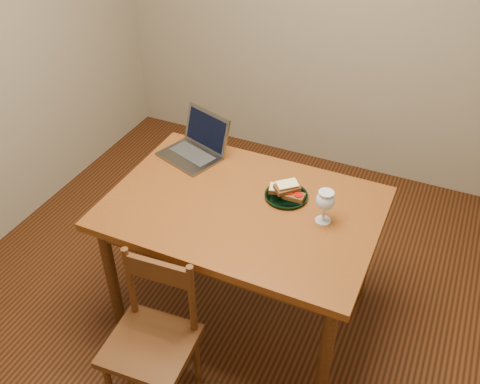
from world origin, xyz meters
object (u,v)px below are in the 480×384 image
at_px(milk_glass, 325,207).
at_px(laptop, 197,144).
at_px(plate, 286,196).
at_px(table, 243,219).
at_px(chair, 151,335).

xyz_separation_m(milk_glass, laptop, (-0.80, 0.27, -0.03)).
bearing_deg(plate, milk_glass, -23.84).
distance_m(table, plate, 0.24).
relative_size(plate, laptop, 0.56).
height_order(chair, plate, chair).
xyz_separation_m(chair, laptop, (-0.26, 0.96, 0.37)).
xyz_separation_m(plate, laptop, (-0.58, 0.17, 0.05)).
xyz_separation_m(table, chair, (-0.15, -0.65, -0.22)).
bearing_deg(table, laptop, 142.84).
bearing_deg(plate, table, -139.84).
height_order(milk_glass, laptop, laptop).
xyz_separation_m(table, milk_glass, (0.39, 0.05, 0.17)).
bearing_deg(laptop, table, -17.82).
height_order(plate, laptop, laptop).
bearing_deg(milk_glass, chair, -127.76).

